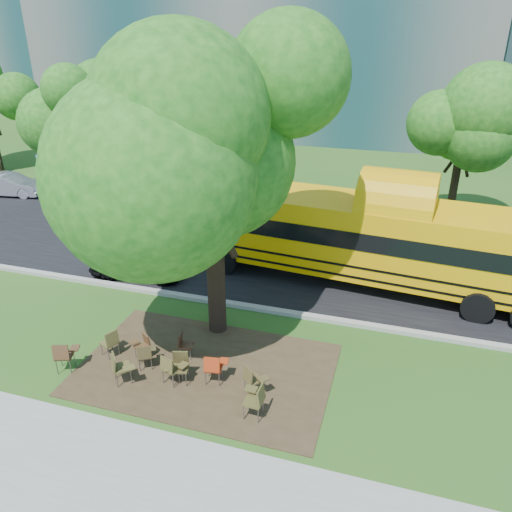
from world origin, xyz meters
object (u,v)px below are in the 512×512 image
(main_tree, at_px, (211,141))
(chair_4, at_px, (171,367))
(school_bus, at_px, (389,241))
(bg_car_silver, at_px, (10,185))
(chair_0, at_px, (64,354))
(chair_2, at_px, (145,354))
(chair_9, at_px, (143,344))
(chair_7, at_px, (253,378))
(chair_5, at_px, (179,364))
(chair_3, at_px, (177,364))
(chair_8, at_px, (111,340))
(chair_10, at_px, (184,343))
(black_car, at_px, (138,262))
(chair_6, at_px, (256,398))
(bg_car_red, at_px, (149,209))
(pedestrian_a, at_px, (42,170))
(chair_11, at_px, (214,366))
(chair_1, at_px, (119,366))

(main_tree, bearing_deg, chair_4, -94.04)
(school_bus, relative_size, bg_car_silver, 3.48)
(chair_0, bearing_deg, chair_2, 0.35)
(chair_9, bearing_deg, bg_car_silver, -5.64)
(school_bus, relative_size, chair_7, 15.27)
(chair_7, bearing_deg, chair_5, -139.97)
(chair_3, height_order, chair_4, chair_4)
(chair_0, bearing_deg, chair_8, 30.18)
(main_tree, relative_size, chair_8, 10.76)
(chair_8, distance_m, chair_10, 2.13)
(chair_5, bearing_deg, chair_7, 166.15)
(chair_9, relative_size, black_car, 0.22)
(chair_6, bearing_deg, bg_car_red, 40.42)
(chair_3, bearing_deg, chair_7, -171.39)
(chair_10, distance_m, bg_car_silver, 19.11)
(chair_4, relative_size, chair_10, 1.16)
(chair_5, height_order, chair_7, chair_5)
(chair_3, height_order, chair_10, chair_10)
(main_tree, relative_size, chair_2, 11.69)
(chair_0, relative_size, chair_5, 1.05)
(bg_car_silver, bearing_deg, pedestrian_a, -21.20)
(school_bus, bearing_deg, chair_3, -119.53)
(chair_4, distance_m, chair_7, 2.20)
(chair_11, distance_m, bg_car_red, 12.84)
(school_bus, relative_size, chair_6, 13.73)
(chair_2, bearing_deg, chair_11, -32.10)
(chair_0, bearing_deg, chair_11, -9.42)
(school_bus, relative_size, pedestrian_a, 7.08)
(chair_2, xyz_separation_m, chair_5, (1.13, -0.21, 0.06))
(school_bus, relative_size, chair_11, 14.22)
(chair_1, relative_size, bg_car_red, 0.20)
(school_bus, relative_size, chair_2, 16.15)
(chair_3, bearing_deg, chair_2, 2.32)
(chair_11, bearing_deg, chair_6, -40.31)
(chair_6, bearing_deg, chair_7, 25.43)
(chair_1, height_order, chair_4, chair_1)
(chair_8, distance_m, bg_car_silver, 17.83)
(school_bus, height_order, black_car, school_bus)
(chair_9, bearing_deg, chair_1, 121.63)
(chair_0, bearing_deg, school_bus, 24.33)
(chair_2, height_order, chair_9, chair_2)
(chair_4, relative_size, chair_5, 1.02)
(chair_6, bearing_deg, pedestrian_a, 52.51)
(chair_7, xyz_separation_m, bg_car_red, (-8.59, 10.56, 0.13))
(chair_4, relative_size, chair_7, 1.07)
(chair_4, height_order, black_car, black_car)
(chair_5, xyz_separation_m, chair_10, (-0.32, 1.02, -0.07))
(chair_9, distance_m, chair_11, 2.44)
(chair_2, xyz_separation_m, bg_car_red, (-5.42, 10.42, 0.16))
(main_tree, relative_size, chair_10, 11.93)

